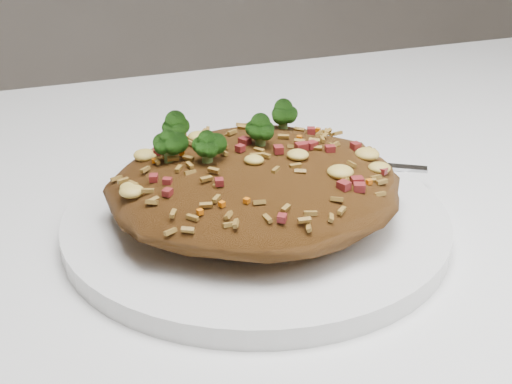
# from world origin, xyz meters

# --- Properties ---
(dining_table) EXTENTS (1.20, 0.80, 0.75)m
(dining_table) POSITION_xyz_m (0.00, 0.00, 0.66)
(dining_table) COLOR white
(dining_table) RESTS_ON ground
(plate) EXTENTS (0.26, 0.26, 0.01)m
(plate) POSITION_xyz_m (0.03, 0.03, 0.76)
(plate) COLOR white
(plate) RESTS_ON dining_table
(fried_rice) EXTENTS (0.19, 0.18, 0.07)m
(fried_rice) POSITION_xyz_m (0.02, 0.03, 0.79)
(fried_rice) COLOR brown
(fried_rice) RESTS_ON plate
(fork) EXTENTS (0.15, 0.10, 0.00)m
(fork) POSITION_xyz_m (0.11, 0.08, 0.77)
(fork) COLOR silver
(fork) RESTS_ON plate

